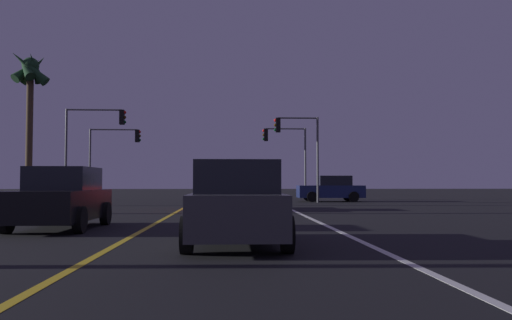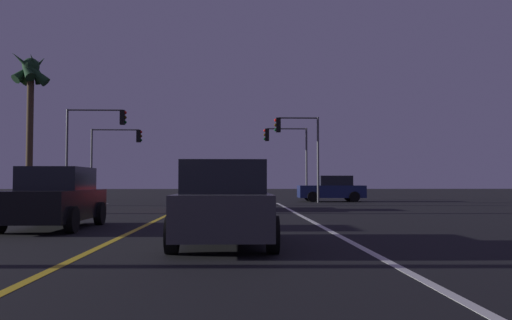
% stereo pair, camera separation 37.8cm
% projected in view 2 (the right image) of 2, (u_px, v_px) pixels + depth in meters
% --- Properties ---
extents(lane_edge_right, '(0.16, 38.73, 0.01)m').
position_uv_depth(lane_edge_right, '(337.00, 235.00, 12.87)').
color(lane_edge_right, silver).
rests_on(lane_edge_right, ground).
extents(lane_center_divider, '(0.16, 38.73, 0.01)m').
position_uv_depth(lane_center_divider, '(124.00, 235.00, 12.69)').
color(lane_center_divider, gold).
rests_on(lane_center_divider, ground).
extents(car_lead_same_lane, '(2.02, 4.30, 1.70)m').
position_uv_depth(car_lead_same_lane, '(224.00, 205.00, 10.75)').
color(car_lead_same_lane, black).
rests_on(car_lead_same_lane, ground).
extents(car_oncoming, '(2.02, 4.30, 1.70)m').
position_uv_depth(car_oncoming, '(55.00, 199.00, 14.59)').
color(car_oncoming, black).
rests_on(car_oncoming, ground).
extents(car_crossing_side, '(4.30, 2.02, 1.70)m').
position_uv_depth(car_crossing_side, '(332.00, 189.00, 34.74)').
color(car_crossing_side, black).
rests_on(car_crossing_side, ground).
extents(car_ahead_far, '(2.02, 4.30, 1.70)m').
position_uv_depth(car_ahead_far, '(220.00, 192.00, 24.51)').
color(car_ahead_far, black).
rests_on(car_ahead_far, ground).
extents(traffic_light_near_right, '(2.81, 0.36, 5.34)m').
position_uv_depth(traffic_light_near_right, '(297.00, 139.00, 32.92)').
color(traffic_light_near_right, '#4C4C51').
rests_on(traffic_light_near_right, ground).
extents(traffic_light_near_left, '(3.70, 0.36, 5.77)m').
position_uv_depth(traffic_light_near_left, '(95.00, 133.00, 32.49)').
color(traffic_light_near_left, '#4C4C51').
rests_on(traffic_light_near_left, ground).
extents(traffic_light_far_right, '(3.20, 0.36, 5.22)m').
position_uv_depth(traffic_light_far_right, '(286.00, 146.00, 38.40)').
color(traffic_light_far_right, '#4C4C51').
rests_on(traffic_light_far_right, ground).
extents(traffic_light_far_left, '(3.67, 0.36, 5.10)m').
position_uv_depth(traffic_light_far_left, '(117.00, 147.00, 37.97)').
color(traffic_light_far_left, '#4C4C51').
rests_on(traffic_light_far_left, ground).
extents(palm_tree_left_far, '(2.21, 2.00, 8.50)m').
position_uv_depth(palm_tree_left_far, '(30.00, 83.00, 28.93)').
color(palm_tree_left_far, '#473826').
rests_on(palm_tree_left_far, ground).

